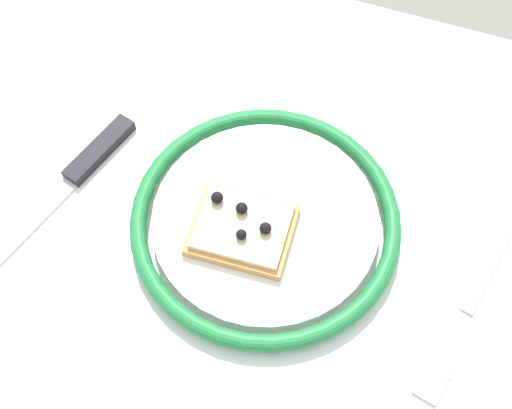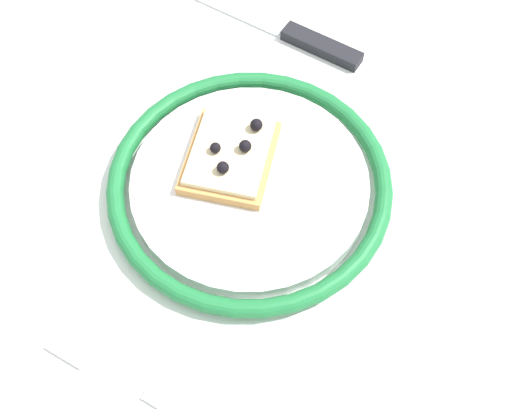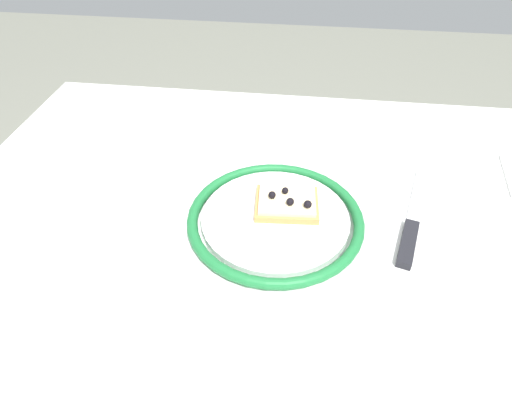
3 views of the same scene
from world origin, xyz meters
The scene contains 5 objects.
dining_table centered at (0.00, 0.00, 0.64)m, with size 1.02×0.74×0.74m.
plate centered at (0.02, -0.04, 0.75)m, with size 0.26×0.26×0.02m.
pizza_slice_near centered at (0.03, -0.02, 0.76)m, with size 0.10×0.08×0.03m.
knife centered at (0.22, -0.03, 0.74)m, with size 0.08×0.24×0.01m.
fork centered at (-0.18, -0.03, 0.74)m, with size 0.06×0.20×0.00m.
Camera 3 is at (0.05, -0.51, 1.18)m, focal length 30.35 mm.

